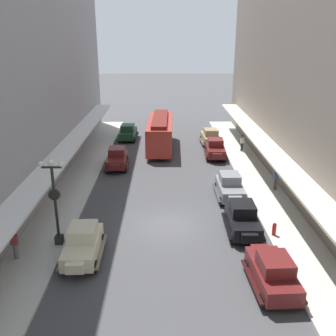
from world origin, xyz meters
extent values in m
plane|color=#424244|center=(0.00, 0.00, 0.00)|extent=(200.00, 200.00, 0.00)
cube|color=#B7B5AD|center=(-7.50, 0.00, 0.07)|extent=(3.00, 60.00, 0.15)
cube|color=#B7B5AD|center=(7.50, 0.00, 0.07)|extent=(3.00, 60.00, 0.15)
cube|color=white|center=(-8.10, 0.00, 3.00)|extent=(1.80, 54.00, 0.16)
cube|color=beige|center=(8.10, 0.00, 3.00)|extent=(1.80, 54.00, 0.16)
cube|color=#591919|center=(-4.66, 11.25, 0.74)|extent=(1.83, 3.95, 0.80)
cube|color=#591919|center=(-4.66, 11.50, 1.49)|extent=(1.49, 1.75, 0.70)
cube|color=#8C9EA8|center=(-4.66, 11.50, 1.49)|extent=(1.42, 1.71, 0.42)
cube|color=#591919|center=(-4.59, 9.13, 0.79)|extent=(0.95, 0.39, 0.52)
cube|color=black|center=(-3.71, 11.29, 0.42)|extent=(0.35, 3.52, 0.12)
cube|color=black|center=(-5.61, 11.22, 0.42)|extent=(0.35, 3.52, 0.12)
cylinder|color=black|center=(-3.80, 9.92, 0.34)|extent=(0.24, 0.69, 0.68)
cylinder|color=black|center=(-5.42, 9.86, 0.34)|extent=(0.24, 0.69, 0.68)
cylinder|color=black|center=(-3.89, 12.65, 0.34)|extent=(0.24, 0.69, 0.68)
cylinder|color=black|center=(-5.51, 12.59, 0.34)|extent=(0.24, 0.69, 0.68)
cube|color=#591919|center=(4.81, 14.27, 0.74)|extent=(1.87, 3.97, 0.80)
cube|color=#591919|center=(4.82, 14.52, 1.49)|extent=(1.51, 1.76, 0.70)
cube|color=#8C9EA8|center=(4.82, 14.52, 1.49)|extent=(1.44, 1.72, 0.42)
cube|color=#591919|center=(4.72, 12.14, 0.79)|extent=(0.95, 0.40, 0.52)
cube|color=black|center=(5.76, 14.23, 0.42)|extent=(0.39, 3.52, 0.12)
cube|color=black|center=(3.86, 14.31, 0.42)|extent=(0.39, 3.52, 0.12)
cylinder|color=black|center=(5.56, 12.87, 0.34)|extent=(0.25, 0.69, 0.68)
cylinder|color=black|center=(3.94, 12.94, 0.34)|extent=(0.25, 0.69, 0.68)
cylinder|color=black|center=(5.68, 15.60, 0.34)|extent=(0.25, 0.69, 0.68)
cylinder|color=black|center=(4.06, 15.67, 0.34)|extent=(0.25, 0.69, 0.68)
cube|color=black|center=(4.55, -0.92, 0.74)|extent=(1.75, 3.92, 0.80)
cube|color=black|center=(4.55, -0.67, 1.49)|extent=(1.46, 1.72, 0.70)
cube|color=#8C9EA8|center=(4.55, -0.67, 1.49)|extent=(1.39, 1.68, 0.42)
cube|color=black|center=(4.52, -3.05, 0.79)|extent=(0.94, 0.37, 0.52)
cube|color=black|center=(5.50, -0.93, 0.42)|extent=(0.29, 3.51, 0.12)
cube|color=black|center=(3.60, -0.91, 0.42)|extent=(0.29, 3.51, 0.12)
cylinder|color=black|center=(5.34, -2.30, 0.34)|extent=(0.23, 0.68, 0.68)
cylinder|color=black|center=(3.72, -2.28, 0.34)|extent=(0.23, 0.68, 0.68)
cylinder|color=black|center=(5.37, 0.43, 0.34)|extent=(0.23, 0.68, 0.68)
cylinder|color=black|center=(3.76, 0.45, 0.34)|extent=(0.23, 0.68, 0.68)
cube|color=#591919|center=(4.90, -6.42, 0.74)|extent=(1.89, 3.98, 0.80)
cube|color=#591919|center=(4.91, -6.67, 1.49)|extent=(1.52, 1.77, 0.70)
cube|color=#8C9EA8|center=(4.91, -6.67, 1.49)|extent=(1.45, 1.73, 0.42)
cube|color=#591919|center=(4.79, -4.30, 0.79)|extent=(0.95, 0.41, 0.52)
cube|color=black|center=(3.95, -6.47, 0.42)|extent=(0.41, 3.52, 0.12)
cube|color=black|center=(5.85, -6.38, 0.42)|extent=(0.41, 3.52, 0.12)
cylinder|color=black|center=(4.02, -5.10, 0.34)|extent=(0.25, 0.69, 0.68)
cylinder|color=black|center=(5.64, -5.02, 0.34)|extent=(0.25, 0.69, 0.68)
cylinder|color=black|center=(4.16, -7.83, 0.34)|extent=(0.25, 0.69, 0.68)
cylinder|color=black|center=(5.77, -7.75, 0.34)|extent=(0.25, 0.69, 0.68)
cube|color=beige|center=(-4.73, -3.76, 0.74)|extent=(1.77, 3.93, 0.80)
cube|color=beige|center=(-4.73, -3.51, 1.49)|extent=(1.47, 1.73, 0.70)
cube|color=#8C9EA8|center=(-4.73, -3.51, 1.49)|extent=(1.40, 1.69, 0.42)
cube|color=beige|center=(-4.69, -5.89, 0.79)|extent=(0.94, 0.38, 0.52)
cube|color=#6D6856|center=(-3.78, -3.74, 0.42)|extent=(0.31, 3.51, 0.12)
cube|color=#6D6856|center=(-5.68, -3.78, 0.42)|extent=(0.31, 3.51, 0.12)
cylinder|color=black|center=(-3.89, -5.11, 0.34)|extent=(0.23, 0.68, 0.68)
cylinder|color=black|center=(-5.51, -5.14, 0.34)|extent=(0.23, 0.68, 0.68)
cylinder|color=black|center=(-3.95, -2.38, 0.34)|extent=(0.23, 0.68, 0.68)
cylinder|color=black|center=(-5.56, -2.41, 0.34)|extent=(0.23, 0.68, 0.68)
cube|color=#193D23|center=(-4.52, 21.10, 0.74)|extent=(1.88, 3.97, 0.80)
cube|color=#193D23|center=(-4.53, 20.85, 1.49)|extent=(1.52, 1.76, 0.70)
cube|color=#8C9EA8|center=(-4.53, 20.85, 1.49)|extent=(1.44, 1.73, 0.42)
cube|color=#193D23|center=(-4.42, 23.23, 0.79)|extent=(0.95, 0.40, 0.52)
cube|color=black|center=(-5.47, 21.14, 0.42)|extent=(0.40, 3.52, 0.12)
cube|color=black|center=(-3.57, 21.06, 0.42)|extent=(0.40, 3.52, 0.12)
cylinder|color=black|center=(-5.26, 22.50, 0.34)|extent=(0.25, 0.69, 0.68)
cylinder|color=black|center=(-3.65, 22.43, 0.34)|extent=(0.25, 0.69, 0.68)
cylinder|color=black|center=(-5.39, 19.77, 0.34)|extent=(0.25, 0.69, 0.68)
cylinder|color=black|center=(-3.77, 19.70, 0.34)|extent=(0.25, 0.69, 0.68)
cube|color=slate|center=(4.62, 4.30, 0.74)|extent=(1.72, 3.91, 0.80)
cube|color=slate|center=(4.62, 4.55, 1.49)|extent=(1.45, 1.71, 0.70)
cube|color=#8C9EA8|center=(4.62, 4.55, 1.49)|extent=(1.38, 1.67, 0.42)
cube|color=slate|center=(4.63, 2.17, 0.79)|extent=(0.94, 0.37, 0.52)
cube|color=#393A3D|center=(5.57, 4.31, 0.42)|extent=(0.26, 3.51, 0.12)
cube|color=#393A3D|center=(3.67, 4.30, 0.42)|extent=(0.26, 3.51, 0.12)
cylinder|color=black|center=(5.43, 2.94, 0.34)|extent=(0.22, 0.68, 0.68)
cylinder|color=black|center=(3.82, 2.93, 0.34)|extent=(0.22, 0.68, 0.68)
cylinder|color=black|center=(5.42, 5.67, 0.34)|extent=(0.22, 0.68, 0.68)
cylinder|color=black|center=(3.80, 5.66, 0.34)|extent=(0.22, 0.68, 0.68)
cube|color=#997F5B|center=(4.83, 18.89, 0.74)|extent=(1.87, 3.97, 0.80)
cube|color=#997F5B|center=(4.84, 18.64, 1.49)|extent=(1.51, 1.76, 0.70)
cube|color=#8C9EA8|center=(4.84, 18.64, 1.49)|extent=(1.44, 1.72, 0.42)
cube|color=#997F5B|center=(4.74, 21.02, 0.79)|extent=(0.95, 0.40, 0.52)
cube|color=#4C3F2D|center=(3.88, 18.85, 0.42)|extent=(0.39, 3.52, 0.12)
cube|color=#4C3F2D|center=(5.78, 18.93, 0.42)|extent=(0.39, 3.52, 0.12)
cylinder|color=black|center=(3.97, 20.22, 0.34)|extent=(0.25, 0.69, 0.68)
cylinder|color=black|center=(5.58, 20.29, 0.34)|extent=(0.25, 0.69, 0.68)
cylinder|color=black|center=(4.09, 17.49, 0.34)|extent=(0.25, 0.69, 0.68)
cylinder|color=black|center=(5.70, 17.56, 0.34)|extent=(0.25, 0.69, 0.68)
cube|color=#A52D23|center=(-0.72, 17.27, 1.75)|extent=(2.74, 9.66, 2.70)
cube|color=#5B1913|center=(-0.72, 17.27, 3.28)|extent=(1.71, 8.67, 0.36)
cube|color=#8C9EA8|center=(-0.72, 17.27, 2.22)|extent=(2.74, 8.89, 0.95)
cube|color=black|center=(-0.65, 20.15, 0.20)|extent=(2.03, 1.25, 0.40)
cube|color=black|center=(-0.79, 14.40, 0.20)|extent=(2.03, 1.25, 0.40)
cube|color=black|center=(-6.40, -2.44, 0.40)|extent=(0.44, 0.44, 0.50)
cylinder|color=black|center=(-6.40, -2.44, 2.75)|extent=(0.16, 0.16, 4.20)
cube|color=black|center=(-6.40, -2.44, 4.85)|extent=(1.10, 0.10, 0.10)
sphere|color=white|center=(-6.95, -2.44, 5.03)|extent=(0.32, 0.32, 0.32)
sphere|color=white|center=(-5.85, -2.44, 5.03)|extent=(0.32, 0.32, 0.32)
sphere|color=white|center=(-6.40, -2.44, 5.13)|extent=(0.36, 0.36, 0.36)
cylinder|color=black|center=(-6.40, -2.44, 3.25)|extent=(0.64, 0.18, 0.64)
cylinder|color=silver|center=(-6.40, -2.34, 3.25)|extent=(0.56, 0.02, 0.56)
cylinder|color=#B21E19|center=(6.35, -1.57, 0.50)|extent=(0.24, 0.24, 0.70)
sphere|color=#B21E19|center=(6.35, -1.57, 0.87)|extent=(0.20, 0.20, 0.20)
cylinder|color=#4C4238|center=(8.38, 5.58, 0.57)|extent=(0.24, 0.24, 0.85)
cube|color=#3F598C|center=(8.38, 5.58, 1.28)|extent=(0.36, 0.22, 0.56)
sphere|color=brown|center=(8.38, 5.58, 1.68)|extent=(0.22, 0.22, 0.22)
cylinder|color=black|center=(8.38, 5.58, 1.80)|extent=(0.28, 0.28, 0.04)
cylinder|color=slate|center=(-8.33, -3.96, 0.57)|extent=(0.24, 0.24, 0.85)
cube|color=maroon|center=(-8.33, -3.96, 1.28)|extent=(0.36, 0.22, 0.56)
sphere|color=beige|center=(-8.33, -3.96, 1.68)|extent=(0.22, 0.22, 0.22)
cylinder|color=#2D2D33|center=(7.78, 15.95, 0.57)|extent=(0.24, 0.24, 0.85)
cube|color=white|center=(7.78, 15.95, 1.28)|extent=(0.36, 0.22, 0.56)
sphere|color=#9E7051|center=(7.78, 15.95, 1.68)|extent=(0.22, 0.22, 0.22)
cylinder|color=black|center=(7.78, 15.95, 1.80)|extent=(0.28, 0.28, 0.04)
camera|label=1|loc=(-0.26, -21.79, 11.64)|focal=40.43mm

